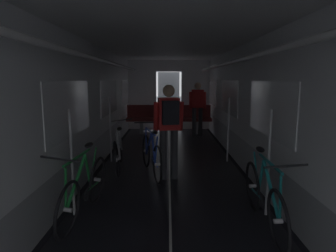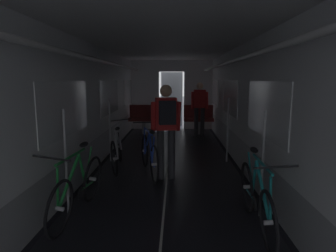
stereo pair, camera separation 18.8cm
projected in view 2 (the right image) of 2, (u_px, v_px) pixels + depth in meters
train_car_shell at (167, 84)px, 5.15m from camera, size 3.14×12.34×2.57m
bench_seat_far_left at (144, 116)px, 9.77m from camera, size 0.98×0.51×0.95m
bench_seat_far_right at (198, 117)px, 9.72m from camera, size 0.98×0.51×0.95m
bicycle_teal at (256, 198)px, 3.52m from camera, size 0.44×1.69×0.95m
bicycle_silver at (117, 150)px, 5.94m from camera, size 0.44×1.69×0.95m
bicycle_green at (78, 188)px, 3.84m from camera, size 0.46×1.69×0.95m
person_cyclist_aisle at (166, 123)px, 5.19m from camera, size 0.56×0.43×1.69m
bicycle_blue_in_aisle at (149, 154)px, 5.56m from camera, size 0.60×1.64×0.94m
person_standing_near_bench at (200, 105)px, 9.29m from camera, size 0.53×0.23×1.69m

